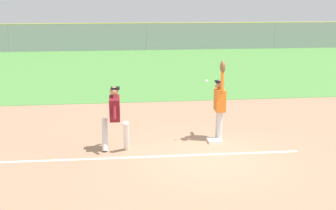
{
  "coord_description": "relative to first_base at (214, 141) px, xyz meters",
  "views": [
    {
      "loc": [
        -2.17,
        -9.62,
        3.85
      ],
      "look_at": [
        -0.88,
        1.39,
        1.05
      ],
      "focal_mm": 44.54,
      "sensor_mm": 36.0,
      "label": 1
    }
  ],
  "objects": [
    {
      "name": "baseball",
      "position": [
        -0.26,
        -0.01,
        1.71
      ],
      "size": [
        0.07,
        0.07,
        0.07
      ],
      "primitive_type": "sphere",
      "color": "white"
    },
    {
      "name": "chalk_foul_line",
      "position": [
        -4.0,
        -0.9,
        -0.04
      ],
      "size": [
        12.0,
        0.27,
        0.01
      ],
      "primitive_type": "cube",
      "rotation": [
        0.0,
        0.0,
        -0.01
      ],
      "color": "white",
      "rests_on": "ground_plane"
    },
    {
      "name": "first_base",
      "position": [
        0.0,
        0.0,
        0.0
      ],
      "size": [
        0.38,
        0.38,
        0.08
      ],
      "primitive_type": "cube",
      "rotation": [
        0.0,
        0.0,
        0.0
      ],
      "color": "white",
      "rests_on": "ground_plane"
    },
    {
      "name": "outfield_fence",
      "position": [
        -0.4,
        22.11,
        1.02
      ],
      "size": [
        41.76,
        0.08,
        2.13
      ],
      "color": "#93999E",
      "rests_on": "ground_plane"
    },
    {
      "name": "fielder",
      "position": [
        0.17,
        0.17,
        1.08
      ],
      "size": [
        0.28,
        0.89,
        2.28
      ],
      "rotation": [
        0.0,
        0.0,
        3.12
      ],
      "color": "silver",
      "rests_on": "ground_plane"
    },
    {
      "name": "runner",
      "position": [
        -2.73,
        -0.37,
        0.96
      ],
      "size": [
        0.71,
        0.84,
        1.72
      ],
      "rotation": [
        0.0,
        0.0,
        -0.02
      ],
      "color": "white",
      "rests_on": "ground_plane"
    },
    {
      "name": "parked_car_green",
      "position": [
        0.18,
        26.16,
        0.63
      ],
      "size": [
        4.51,
        2.34,
        1.25
      ],
      "rotation": [
        0.0,
        0.0,
        -0.06
      ],
      "color": "#1E6B33",
      "rests_on": "ground_plane"
    },
    {
      "name": "ground_plane",
      "position": [
        -0.4,
        -1.19,
        -0.04
      ],
      "size": [
        75.57,
        75.57,
        0.0
      ],
      "primitive_type": "plane",
      "color": "tan"
    },
    {
      "name": "outfield_grass",
      "position": [
        -0.4,
        13.49,
        -0.04
      ],
      "size": [
        41.68,
        17.23,
        0.01
      ],
      "primitive_type": "cube",
      "color": "#549342",
      "rests_on": "ground_plane"
    },
    {
      "name": "parked_car_silver",
      "position": [
        5.48,
        27.05,
        0.63
      ],
      "size": [
        4.52,
        2.35,
        1.25
      ],
      "rotation": [
        0.0,
        0.0,
        0.07
      ],
      "color": "#B7B7BC",
      "rests_on": "ground_plane"
    },
    {
      "name": "parked_car_black",
      "position": [
        -5.62,
        26.42,
        0.63
      ],
      "size": [
        4.5,
        2.31,
        1.25
      ],
      "rotation": [
        0.0,
        0.0,
        0.05
      ],
      "color": "black",
      "rests_on": "ground_plane"
    }
  ]
}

